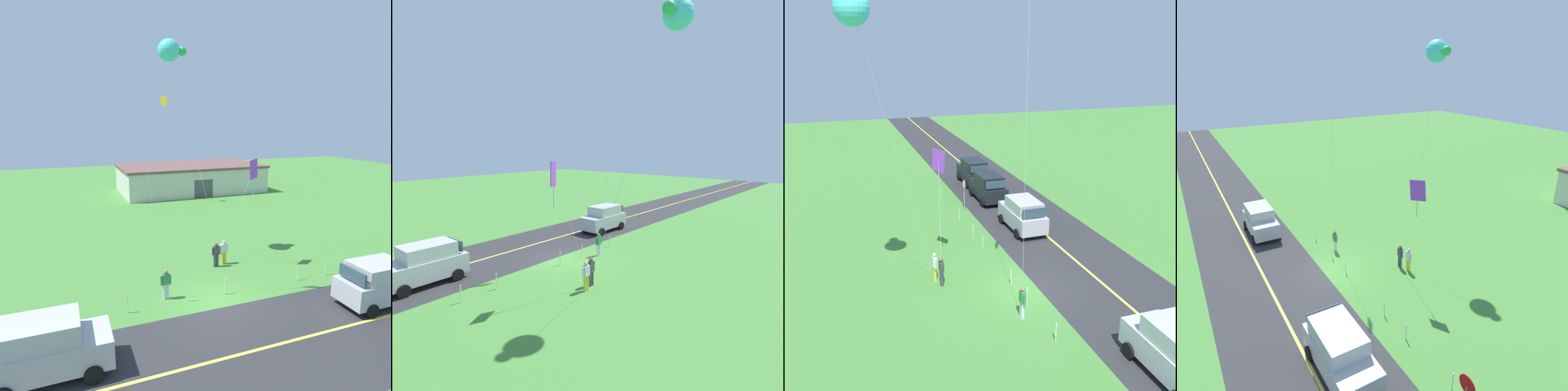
% 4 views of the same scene
% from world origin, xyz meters
% --- Properties ---
extents(ground_plane, '(120.00, 120.00, 0.10)m').
position_xyz_m(ground_plane, '(0.00, 0.00, -0.05)').
color(ground_plane, '#478438').
extents(asphalt_road, '(120.00, 7.00, 0.00)m').
position_xyz_m(asphalt_road, '(0.00, -4.00, 0.00)').
color(asphalt_road, '#2D2D30').
rests_on(asphalt_road, ground).
extents(road_centre_stripe, '(120.00, 0.16, 0.00)m').
position_xyz_m(road_centre_stripe, '(0.00, -4.00, 0.01)').
color(road_centre_stripe, '#E5E04C').
rests_on(road_centre_stripe, asphalt_road).
extents(car_suv_foreground, '(4.40, 2.12, 2.24)m').
position_xyz_m(car_suv_foreground, '(7.51, -2.90, 1.15)').
color(car_suv_foreground, '#B7B7BC').
rests_on(car_suv_foreground, ground).
extents(car_parked_east_far, '(4.40, 2.12, 2.24)m').
position_xyz_m(car_parked_east_far, '(19.01, -2.98, 1.15)').
color(car_parked_east_far, black).
rests_on(car_parked_east_far, ground).
extents(car_parked_east_near, '(4.40, 2.12, 2.24)m').
position_xyz_m(car_parked_east_near, '(14.15, -2.70, 1.15)').
color(car_parked_east_near, black).
rests_on(car_parked_east_near, ground).
extents(stop_sign, '(0.76, 0.08, 2.56)m').
position_xyz_m(stop_sign, '(12.15, -0.10, 1.80)').
color(stop_sign, gray).
rests_on(stop_sign, ground).
extents(person_adult_near, '(0.58, 0.22, 1.60)m').
position_xyz_m(person_adult_near, '(2.39, 4.42, 0.86)').
color(person_adult_near, yellow).
rests_on(person_adult_near, ground).
extents(person_adult_companion, '(0.58, 0.22, 1.60)m').
position_xyz_m(person_adult_companion, '(1.74, 4.21, 0.86)').
color(person_adult_companion, '#3F3F47').
rests_on(person_adult_companion, ground).
extents(person_child_watcher, '(0.58, 0.22, 1.60)m').
position_xyz_m(person_child_watcher, '(-2.39, 1.37, 0.86)').
color(person_child_watcher, silver).
rests_on(person_child_watcher, ground).
extents(kite_red_low, '(3.20, 4.12, 14.21)m').
position_xyz_m(kite_red_low, '(-0.04, 7.83, 13.51)').
color(kite_red_low, silver).
rests_on(kite_red_low, ground).
extents(kite_blue_mid, '(2.66, 0.80, 6.87)m').
position_xyz_m(kite_blue_mid, '(3.93, 3.70, 6.12)').
color(kite_blue_mid, silver).
rests_on(kite_blue_mid, ground).
extents(fence_post_0, '(0.05, 0.05, 0.90)m').
position_xyz_m(fence_post_0, '(-4.51, 0.70, 0.45)').
color(fence_post_0, silver).
rests_on(fence_post_0, ground).
extents(fence_post_1, '(0.05, 0.05, 0.90)m').
position_xyz_m(fence_post_1, '(-1.44, 0.70, 0.45)').
color(fence_post_1, silver).
rests_on(fence_post_1, ground).
extents(fence_post_2, '(0.05, 0.05, 0.90)m').
position_xyz_m(fence_post_2, '(0.66, 0.70, 0.45)').
color(fence_post_2, silver).
rests_on(fence_post_2, ground).
extents(fence_post_3, '(0.05, 0.05, 0.90)m').
position_xyz_m(fence_post_3, '(5.38, 0.70, 0.45)').
color(fence_post_3, silver).
rests_on(fence_post_3, ground).
extents(fence_post_4, '(0.05, 0.05, 0.90)m').
position_xyz_m(fence_post_4, '(7.39, 0.70, 0.45)').
color(fence_post_4, silver).
rests_on(fence_post_4, ground).
extents(fence_post_5, '(0.05, 0.05, 0.90)m').
position_xyz_m(fence_post_5, '(10.72, 0.70, 0.45)').
color(fence_post_5, silver).
rests_on(fence_post_5, ground).
extents(fence_post_6, '(0.05, 0.05, 0.90)m').
position_xyz_m(fence_post_6, '(16.30, 0.70, 0.45)').
color(fence_post_6, silver).
rests_on(fence_post_6, ground).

